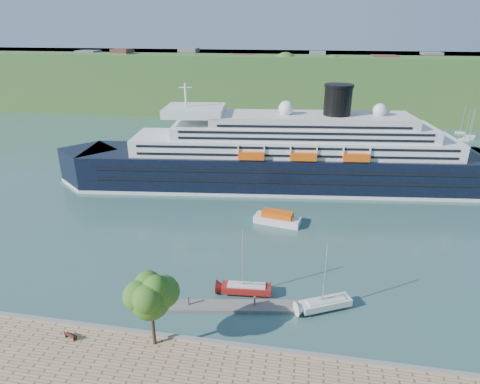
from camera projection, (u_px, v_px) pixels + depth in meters
name	position (u px, v px, depth m)	size (l,w,h in m)	color
ground	(216.00, 348.00, 46.58)	(400.00, 400.00, 0.00)	#325958
far_hillside	(292.00, 82.00, 173.84)	(400.00, 50.00, 24.00)	#356127
quay_coping	(215.00, 342.00, 45.95)	(220.00, 0.50, 0.30)	slate
cruise_ship	(285.00, 137.00, 89.51)	(104.13, 15.16, 23.38)	black
park_bench	(71.00, 335.00, 46.47)	(1.60, 0.65, 1.02)	#4B2415
promenade_tree	(151.00, 308.00, 44.00)	(6.06, 6.06, 10.03)	#2C5F19
floating_pontoon	(238.00, 306.00, 53.20)	(19.80, 2.42, 0.44)	slate
sailboat_red	(247.00, 265.00, 54.04)	(7.55, 2.10, 9.75)	maroon
sailboat_white_far	(328.00, 279.00, 51.07)	(7.53, 2.09, 9.72)	silver
tender_launch	(277.00, 218.00, 75.57)	(8.74, 2.99, 2.41)	#E9530D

